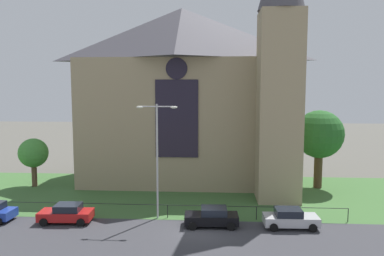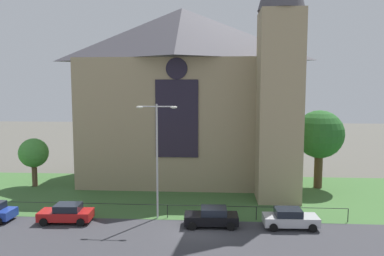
{
  "view_description": "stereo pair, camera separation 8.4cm",
  "coord_description": "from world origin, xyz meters",
  "px_view_note": "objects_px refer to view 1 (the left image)",
  "views": [
    {
      "loc": [
        1.12,
        -27.96,
        10.85
      ],
      "look_at": [
        -1.14,
        8.0,
        7.01
      ],
      "focal_mm": 35.27,
      "sensor_mm": 36.0,
      "label": 1
    },
    {
      "loc": [
        1.2,
        -27.95,
        10.85
      ],
      "look_at": [
        -1.14,
        8.0,
        7.01
      ],
      "focal_mm": 35.27,
      "sensor_mm": 36.0,
      "label": 2
    }
  ],
  "objects_px": {
    "parked_car_red": "(67,213)",
    "parked_car_silver": "(290,218)",
    "tree_right_far": "(319,135)",
    "tree_left_far": "(33,153)",
    "streetlamp_near": "(157,148)",
    "church_building": "(188,93)",
    "parked_car_black": "(212,217)"
  },
  "relations": [
    {
      "from": "parked_car_red",
      "to": "streetlamp_near",
      "type": "bearing_deg",
      "value": -171.35
    },
    {
      "from": "church_building",
      "to": "tree_right_far",
      "type": "xyz_separation_m",
      "value": [
        14.39,
        -2.66,
        -4.47
      ]
    },
    {
      "from": "tree_left_far",
      "to": "streetlamp_near",
      "type": "xyz_separation_m",
      "value": [
        15.22,
        -9.38,
        2.27
      ]
    },
    {
      "from": "tree_right_far",
      "to": "parked_car_red",
      "type": "height_order",
      "value": "tree_right_far"
    },
    {
      "from": "tree_right_far",
      "to": "parked_car_red",
      "type": "relative_size",
      "value": 1.98
    },
    {
      "from": "streetlamp_near",
      "to": "parked_car_black",
      "type": "relative_size",
      "value": 2.24
    },
    {
      "from": "tree_left_far",
      "to": "tree_right_far",
      "type": "relative_size",
      "value": 0.63
    },
    {
      "from": "church_building",
      "to": "parked_car_black",
      "type": "xyz_separation_m",
      "value": [
        2.97,
        -14.97,
        -9.53
      ]
    },
    {
      "from": "streetlamp_near",
      "to": "tree_left_far",
      "type": "bearing_deg",
      "value": 148.35
    },
    {
      "from": "church_building",
      "to": "parked_car_silver",
      "type": "xyz_separation_m",
      "value": [
        9.06,
        -14.91,
        -9.53
      ]
    },
    {
      "from": "tree_left_far",
      "to": "parked_car_black",
      "type": "height_order",
      "value": "tree_left_far"
    },
    {
      "from": "tree_left_far",
      "to": "parked_car_silver",
      "type": "distance_m",
      "value": 28.21
    },
    {
      "from": "streetlamp_near",
      "to": "parked_car_black",
      "type": "bearing_deg",
      "value": -18.94
    },
    {
      "from": "parked_car_red",
      "to": "parked_car_silver",
      "type": "distance_m",
      "value": 17.86
    },
    {
      "from": "tree_right_far",
      "to": "parked_car_red",
      "type": "distance_m",
      "value": 26.71
    },
    {
      "from": "parked_car_red",
      "to": "tree_left_far",
      "type": "bearing_deg",
      "value": -56.42
    },
    {
      "from": "church_building",
      "to": "streetlamp_near",
      "type": "relative_size",
      "value": 2.72
    },
    {
      "from": "parked_car_red",
      "to": "parked_car_silver",
      "type": "bearing_deg",
      "value": 177.06
    },
    {
      "from": "streetlamp_near",
      "to": "parked_car_silver",
      "type": "distance_m",
      "value": 11.94
    },
    {
      "from": "tree_right_far",
      "to": "parked_car_black",
      "type": "height_order",
      "value": "tree_right_far"
    },
    {
      "from": "tree_left_far",
      "to": "streetlamp_near",
      "type": "relative_size",
      "value": 0.56
    },
    {
      "from": "tree_left_far",
      "to": "parked_car_black",
      "type": "bearing_deg",
      "value": -28.96
    },
    {
      "from": "church_building",
      "to": "parked_car_silver",
      "type": "relative_size",
      "value": 6.12
    },
    {
      "from": "tree_left_far",
      "to": "tree_right_far",
      "type": "distance_m",
      "value": 31.3
    },
    {
      "from": "parked_car_black",
      "to": "parked_car_silver",
      "type": "distance_m",
      "value": 6.09
    },
    {
      "from": "tree_left_far",
      "to": "parked_car_red",
      "type": "xyz_separation_m",
      "value": [
        8.0,
        -10.85,
        -2.94
      ]
    },
    {
      "from": "church_building",
      "to": "parked_car_red",
      "type": "bearing_deg",
      "value": -120.62
    },
    {
      "from": "church_building",
      "to": "tree_left_far",
      "type": "distance_m",
      "value": 18.5
    },
    {
      "from": "tree_right_far",
      "to": "parked_car_silver",
      "type": "xyz_separation_m",
      "value": [
        -5.34,
        -12.26,
        -5.06
      ]
    },
    {
      "from": "tree_left_far",
      "to": "streetlamp_near",
      "type": "distance_m",
      "value": 18.03
    },
    {
      "from": "church_building",
      "to": "parked_car_red",
      "type": "relative_size",
      "value": 6.07
    },
    {
      "from": "tree_left_far",
      "to": "parked_car_black",
      "type": "relative_size",
      "value": 1.25
    }
  ]
}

